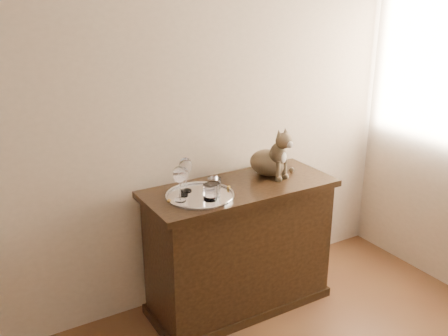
{
  "coord_description": "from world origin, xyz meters",
  "views": [
    {
      "loc": [
        -0.93,
        -0.44,
        1.98
      ],
      "look_at": [
        0.49,
        1.95,
        0.98
      ],
      "focal_mm": 40.0,
      "sensor_mm": 36.0,
      "label": 1
    }
  ],
  "objects_px": {
    "tumbler_a": "(213,190)",
    "tumbler_c": "(214,185)",
    "tray": "(200,196)",
    "wine_glass_b": "(186,174)",
    "wine_glass_a": "(183,181)",
    "wine_glass_c": "(180,183)",
    "cat": "(268,150)",
    "tumbler_b": "(210,192)",
    "sideboard": "(239,247)"
  },
  "relations": [
    {
      "from": "wine_glass_a",
      "to": "tumbler_b",
      "type": "bearing_deg",
      "value": -52.81
    },
    {
      "from": "wine_glass_a",
      "to": "cat",
      "type": "bearing_deg",
      "value": 4.54
    },
    {
      "from": "tray",
      "to": "wine_glass_c",
      "type": "xyz_separation_m",
      "value": [
        -0.13,
        -0.0,
        0.11
      ]
    },
    {
      "from": "sideboard",
      "to": "tray",
      "type": "xyz_separation_m",
      "value": [
        -0.29,
        -0.03,
        0.43
      ]
    },
    {
      "from": "wine_glass_a",
      "to": "tumbler_c",
      "type": "bearing_deg",
      "value": -17.12
    },
    {
      "from": "wine_glass_a",
      "to": "wine_glass_c",
      "type": "relative_size",
      "value": 0.85
    },
    {
      "from": "tray",
      "to": "wine_glass_b",
      "type": "distance_m",
      "value": 0.15
    },
    {
      "from": "tumbler_b",
      "to": "tumbler_c",
      "type": "height_order",
      "value": "tumbler_b"
    },
    {
      "from": "wine_glass_c",
      "to": "cat",
      "type": "xyz_separation_m",
      "value": [
        0.68,
        0.1,
        0.05
      ]
    },
    {
      "from": "sideboard",
      "to": "cat",
      "type": "relative_size",
      "value": 3.65
    },
    {
      "from": "tumbler_a",
      "to": "cat",
      "type": "distance_m",
      "value": 0.53
    },
    {
      "from": "tumbler_c",
      "to": "tumbler_a",
      "type": "bearing_deg",
      "value": -124.75
    },
    {
      "from": "tray",
      "to": "wine_glass_a",
      "type": "bearing_deg",
      "value": 147.49
    },
    {
      "from": "wine_glass_b",
      "to": "tumbler_c",
      "type": "bearing_deg",
      "value": -39.9
    },
    {
      "from": "wine_glass_b",
      "to": "tumbler_b",
      "type": "height_order",
      "value": "wine_glass_b"
    },
    {
      "from": "tumbler_a",
      "to": "tumbler_b",
      "type": "height_order",
      "value": "tumbler_b"
    },
    {
      "from": "tray",
      "to": "tumbler_a",
      "type": "bearing_deg",
      "value": -43.77
    },
    {
      "from": "wine_glass_a",
      "to": "tumbler_b",
      "type": "height_order",
      "value": "wine_glass_a"
    },
    {
      "from": "tumbler_a",
      "to": "cat",
      "type": "xyz_separation_m",
      "value": [
        0.49,
        0.16,
        0.11
      ]
    },
    {
      "from": "wine_glass_b",
      "to": "cat",
      "type": "bearing_deg",
      "value": -0.42
    },
    {
      "from": "wine_glass_a",
      "to": "tumbler_a",
      "type": "distance_m",
      "value": 0.18
    },
    {
      "from": "sideboard",
      "to": "wine_glass_c",
      "type": "height_order",
      "value": "wine_glass_c"
    },
    {
      "from": "tray",
      "to": "wine_glass_a",
      "type": "xyz_separation_m",
      "value": [
        -0.08,
        0.05,
        0.09
      ]
    },
    {
      "from": "wine_glass_a",
      "to": "tumbler_c",
      "type": "relative_size",
      "value": 1.94
    },
    {
      "from": "cat",
      "to": "sideboard",
      "type": "bearing_deg",
      "value": -176.61
    },
    {
      "from": "wine_glass_c",
      "to": "tumbler_b",
      "type": "height_order",
      "value": "wine_glass_c"
    },
    {
      "from": "tumbler_b",
      "to": "tumbler_c",
      "type": "distance_m",
      "value": 0.11
    },
    {
      "from": "tray",
      "to": "tumbler_b",
      "type": "bearing_deg",
      "value": -75.78
    },
    {
      "from": "wine_glass_a",
      "to": "cat",
      "type": "relative_size",
      "value": 0.53
    },
    {
      "from": "tumbler_a",
      "to": "wine_glass_a",
      "type": "bearing_deg",
      "value": 142.44
    },
    {
      "from": "tumbler_b",
      "to": "wine_glass_c",
      "type": "bearing_deg",
      "value": 151.63
    },
    {
      "from": "wine_glass_c",
      "to": "tumbler_b",
      "type": "xyz_separation_m",
      "value": [
        0.15,
        -0.08,
        -0.06
      ]
    },
    {
      "from": "wine_glass_a",
      "to": "wine_glass_c",
      "type": "bearing_deg",
      "value": -130.79
    },
    {
      "from": "wine_glass_c",
      "to": "cat",
      "type": "height_order",
      "value": "cat"
    },
    {
      "from": "cat",
      "to": "wine_glass_c",
      "type": "bearing_deg",
      "value": 176.63
    },
    {
      "from": "tumbler_a",
      "to": "tumbler_c",
      "type": "height_order",
      "value": "tumbler_c"
    },
    {
      "from": "tray",
      "to": "tumbler_b",
      "type": "relative_size",
      "value": 4.35
    },
    {
      "from": "tray",
      "to": "tumbler_c",
      "type": "bearing_deg",
      "value": -1.17
    },
    {
      "from": "tumbler_c",
      "to": "wine_glass_a",
      "type": "bearing_deg",
      "value": 162.88
    },
    {
      "from": "tray",
      "to": "cat",
      "type": "bearing_deg",
      "value": 10.45
    },
    {
      "from": "sideboard",
      "to": "tumbler_b",
      "type": "relative_size",
      "value": 13.04
    },
    {
      "from": "wine_glass_c",
      "to": "tumbler_a",
      "type": "xyz_separation_m",
      "value": [
        0.18,
        -0.05,
        -0.06
      ]
    },
    {
      "from": "wine_glass_c",
      "to": "tumbler_b",
      "type": "distance_m",
      "value": 0.18
    },
    {
      "from": "sideboard",
      "to": "tumbler_b",
      "type": "xyz_separation_m",
      "value": [
        -0.27,
        -0.11,
        0.48
      ]
    },
    {
      "from": "tray",
      "to": "wine_glass_a",
      "type": "height_order",
      "value": "wine_glass_a"
    },
    {
      "from": "tray",
      "to": "tumbler_c",
      "type": "relative_size",
      "value": 4.48
    },
    {
      "from": "wine_glass_a",
      "to": "tumbler_c",
      "type": "distance_m",
      "value": 0.19
    },
    {
      "from": "sideboard",
      "to": "wine_glass_b",
      "type": "distance_m",
      "value": 0.63
    },
    {
      "from": "tumbler_c",
      "to": "cat",
      "type": "distance_m",
      "value": 0.48
    },
    {
      "from": "wine_glass_b",
      "to": "tumbler_c",
      "type": "distance_m",
      "value": 0.18
    }
  ]
}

